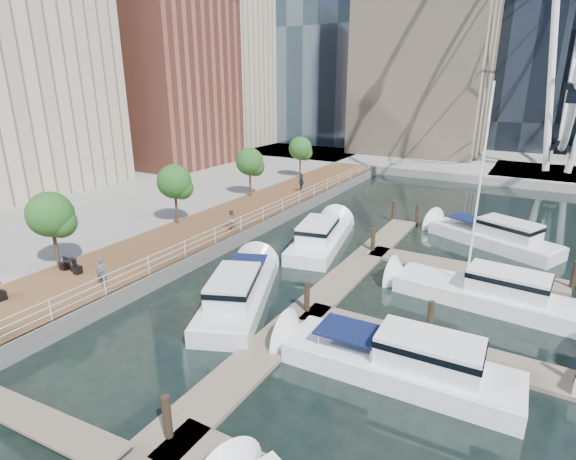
# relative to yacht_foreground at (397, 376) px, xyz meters

# --- Properties ---
(ground) EXTENTS (520.00, 520.00, 0.00)m
(ground) POSITION_rel_yacht_foreground_xyz_m (-8.64, -5.22, 0.00)
(ground) COLOR black
(ground) RESTS_ON ground
(boardwalk) EXTENTS (6.00, 60.00, 1.00)m
(boardwalk) POSITION_rel_yacht_foreground_xyz_m (-17.64, 9.78, 0.50)
(boardwalk) COLOR brown
(boardwalk) RESTS_ON ground
(seawall) EXTENTS (0.25, 60.00, 1.00)m
(seawall) POSITION_rel_yacht_foreground_xyz_m (-14.64, 9.78, 0.50)
(seawall) COLOR #595954
(seawall) RESTS_ON ground
(land_inland) EXTENTS (48.00, 90.00, 1.00)m
(land_inland) POSITION_rel_yacht_foreground_xyz_m (-44.64, 9.78, 0.50)
(land_inland) COLOR gray
(land_inland) RESTS_ON ground
(land_far) EXTENTS (200.00, 114.00, 1.00)m
(land_far) POSITION_rel_yacht_foreground_xyz_m (-8.64, 96.78, 0.50)
(land_far) COLOR gray
(land_far) RESTS_ON ground
(pier) EXTENTS (14.00, 12.00, 1.00)m
(pier) POSITION_rel_yacht_foreground_xyz_m (5.36, 46.78, 0.50)
(pier) COLOR gray
(pier) RESTS_ON ground
(railing) EXTENTS (0.10, 60.00, 1.05)m
(railing) POSITION_rel_yacht_foreground_xyz_m (-14.74, 9.78, 1.52)
(railing) COLOR white
(railing) RESTS_ON boardwalk
(floating_docks) EXTENTS (16.00, 34.00, 2.60)m
(floating_docks) POSITION_rel_yacht_foreground_xyz_m (-0.68, 4.76, 0.49)
(floating_docks) COLOR #6D6051
(floating_docks) RESTS_ON ground
(midrise_condos) EXTENTS (19.00, 67.00, 28.00)m
(midrise_condos) POSITION_rel_yacht_foreground_xyz_m (-42.21, 21.60, 13.42)
(midrise_condos) COLOR #BCAD8E
(midrise_condos) RESTS_ON ground
(street_trees) EXTENTS (2.60, 42.60, 4.60)m
(street_trees) POSITION_rel_yacht_foreground_xyz_m (-20.04, 8.78, 4.29)
(street_trees) COLOR #3F2B1C
(street_trees) RESTS_ON ground
(yacht_foreground) EXTENTS (10.35, 3.05, 2.15)m
(yacht_foreground) POSITION_rel_yacht_foreground_xyz_m (0.00, 0.00, 0.00)
(yacht_foreground) COLOR white
(yacht_foreground) RESTS_ON ground
(pedestrian_near) EXTENTS (0.72, 0.62, 1.66)m
(pedestrian_near) POSITION_rel_yacht_foreground_xyz_m (-15.64, -1.63, 1.83)
(pedestrian_near) COLOR #444C5B
(pedestrian_near) RESTS_ON boardwalk
(pedestrian_mid) EXTENTS (0.62, 0.79, 1.62)m
(pedestrian_mid) POSITION_rel_yacht_foreground_xyz_m (-15.41, 9.49, 1.81)
(pedestrian_mid) COLOR #7F7158
(pedestrian_mid) RESTS_ON boardwalk
(pedestrian_far) EXTENTS (1.10, 1.01, 1.81)m
(pedestrian_far) POSITION_rel_yacht_foreground_xyz_m (-16.59, 22.68, 1.90)
(pedestrian_far) COLOR #31383D
(pedestrian_far) RESTS_ON boardwalk
(moored_yachts) EXTENTS (24.59, 33.84, 11.50)m
(moored_yachts) POSITION_rel_yacht_foreground_xyz_m (0.44, 7.75, 0.00)
(moored_yachts) COLOR white
(moored_yachts) RESTS_ON ground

